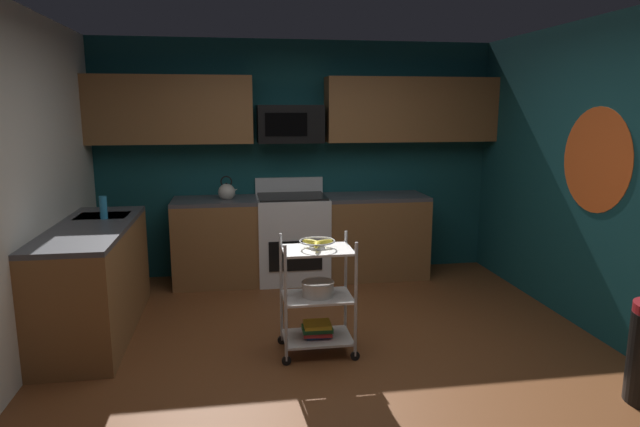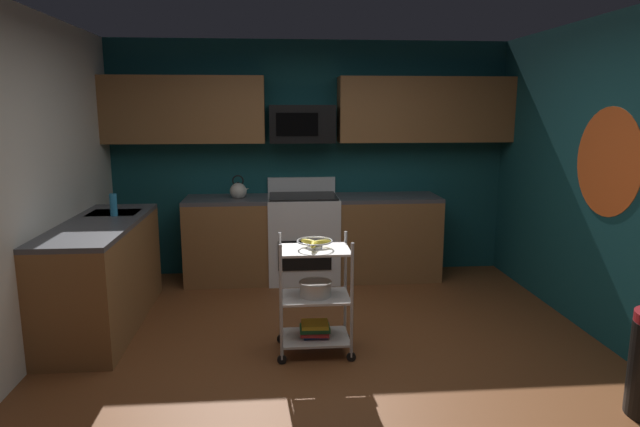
{
  "view_description": "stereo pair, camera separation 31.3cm",
  "coord_description": "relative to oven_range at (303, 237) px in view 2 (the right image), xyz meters",
  "views": [
    {
      "loc": [
        -0.73,
        -3.73,
        1.87
      ],
      "look_at": [
        -0.06,
        0.46,
        1.05
      ],
      "focal_mm": 30.82,
      "sensor_mm": 36.0,
      "label": 1
    },
    {
      "loc": [
        -0.42,
        -3.77,
        1.87
      ],
      "look_at": [
        -0.06,
        0.46,
        1.05
      ],
      "focal_mm": 30.82,
      "sensor_mm": 36.0,
      "label": 2
    }
  ],
  "objects": [
    {
      "name": "floor",
      "position": [
        0.11,
        -2.1,
        -0.5
      ],
      "size": [
        4.4,
        4.8,
        0.04
      ],
      "primitive_type": "cube",
      "color": "brown",
      "rests_on": "ground"
    },
    {
      "name": "wall_back",
      "position": [
        0.11,
        0.33,
        0.82
      ],
      "size": [
        4.52,
        0.06,
        2.6
      ],
      "primitive_type": "cube",
      "color": "#14474C",
      "rests_on": "ground"
    },
    {
      "name": "wall_left",
      "position": [
        -2.12,
        -2.1,
        0.82
      ],
      "size": [
        0.06,
        4.8,
        2.6
      ],
      "primitive_type": "cube",
      "color": "silver",
      "rests_on": "ground"
    },
    {
      "name": "wall_right",
      "position": [
        2.34,
        -2.1,
        0.82
      ],
      "size": [
        0.06,
        4.8,
        2.6
      ],
      "primitive_type": "cube",
      "color": "#14474C",
      "rests_on": "ground"
    },
    {
      "name": "wall_flower_decal",
      "position": [
        2.31,
        -1.77,
        0.97
      ],
      "size": [
        0.0,
        0.87,
        0.87
      ],
      "primitive_type": "cylinder",
      "rotation": [
        0.0,
        1.57,
        0.0
      ],
      "color": "#E5591E"
    },
    {
      "name": "counter_run",
      "position": [
        -0.65,
        -0.48,
        -0.01
      ],
      "size": [
        3.58,
        2.39,
        0.92
      ],
      "color": "brown",
      "rests_on": "ground"
    },
    {
      "name": "oven_range",
      "position": [
        0.0,
        0.0,
        0.0
      ],
      "size": [
        0.76,
        0.65,
        1.1
      ],
      "color": "white",
      "rests_on": "ground"
    },
    {
      "name": "upper_cabinets",
      "position": [
        0.13,
        0.13,
        1.37
      ],
      "size": [
        4.4,
        0.33,
        0.7
      ],
      "color": "brown"
    },
    {
      "name": "microwave",
      "position": [
        -0.0,
        0.1,
        1.22
      ],
      "size": [
        0.7,
        0.39,
        0.4
      ],
      "color": "black"
    },
    {
      "name": "rolling_cart",
      "position": [
        -0.01,
        -1.89,
        -0.03
      ],
      "size": [
        0.59,
        0.4,
        0.91
      ],
      "color": "silver",
      "rests_on": "ground"
    },
    {
      "name": "fruit_bowl",
      "position": [
        -0.01,
        -1.89,
        0.4
      ],
      "size": [
        0.27,
        0.27,
        0.07
      ],
      "color": "silver",
      "rests_on": "rolling_cart"
    },
    {
      "name": "mixing_bowl_large",
      "position": [
        -0.01,
        -1.89,
        0.04
      ],
      "size": [
        0.25,
        0.25,
        0.11
      ],
      "color": "silver",
      "rests_on": "rolling_cart"
    },
    {
      "name": "book_stack",
      "position": [
        -0.01,
        -1.89,
        -0.29
      ],
      "size": [
        0.23,
        0.2,
        0.11
      ],
      "color": "#1E4C8C",
      "rests_on": "rolling_cart"
    },
    {
      "name": "kettle",
      "position": [
        -0.69,
        -0.0,
        0.52
      ],
      "size": [
        0.21,
        0.18,
        0.26
      ],
      "color": "beige",
      "rests_on": "counter_run"
    },
    {
      "name": "dish_soap_bottle",
      "position": [
        -1.74,
        -0.92,
        0.54
      ],
      "size": [
        0.06,
        0.06,
        0.2
      ],
      "primitive_type": "cylinder",
      "color": "#2D8CBF",
      "rests_on": "counter_run"
    }
  ]
}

